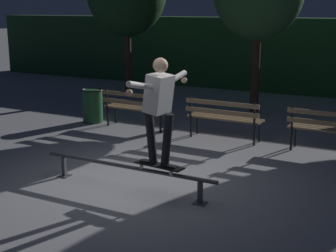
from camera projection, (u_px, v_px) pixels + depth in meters
ground_plane at (136, 184)px, 7.71m from camera, size 90.00×90.00×0.00m
hedge_backdrop at (295, 55)px, 15.78m from camera, size 24.00×1.20×2.37m
grind_rail at (127, 170)px, 7.42m from camera, size 2.98×0.18×0.38m
skateboard at (159, 166)px, 7.13m from camera, size 0.80×0.28×0.09m
skateboarder at (159, 103)px, 6.91m from camera, size 0.63×1.40×1.56m
park_bench_leftmost at (135, 105)px, 11.09m from camera, size 1.60×0.43×0.88m
park_bench_left_center at (224, 115)px, 10.11m from camera, size 1.60×0.43×0.88m
park_bench_right_center at (331, 127)px, 9.12m from camera, size 1.60×0.43×0.88m
trash_can at (93, 105)px, 11.75m from camera, size 0.52×0.52×0.80m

